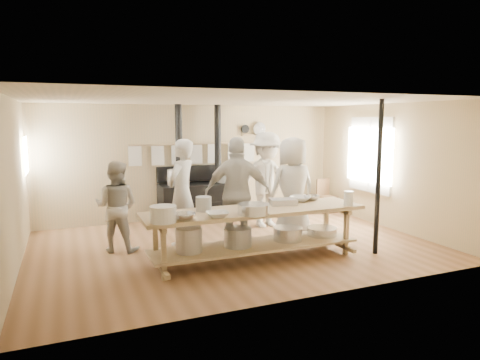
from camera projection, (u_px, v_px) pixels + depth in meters
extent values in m
plane|color=brown|center=(234.00, 245.00, 7.76)|extent=(7.00, 7.00, 0.00)
plane|color=tan|center=(195.00, 162.00, 9.87)|extent=(7.00, 0.00, 7.00)
plane|color=tan|center=(309.00, 198.00, 5.29)|extent=(7.00, 0.00, 7.00)
plane|color=tan|center=(13.00, 186.00, 6.26)|extent=(0.00, 5.00, 5.00)
plane|color=tan|center=(390.00, 166.00, 8.90)|extent=(0.00, 5.00, 5.00)
plane|color=beige|center=(234.00, 100.00, 7.40)|extent=(7.00, 7.00, 0.00)
cube|color=beige|center=(371.00, 155.00, 9.41)|extent=(0.06, 1.35, 1.65)
plane|color=white|center=(369.00, 155.00, 9.40)|extent=(0.00, 1.50, 1.50)
cube|color=beige|center=(369.00, 155.00, 9.39)|extent=(0.02, 0.03, 1.50)
plane|color=white|center=(26.00, 155.00, 8.07)|extent=(0.00, 0.90, 0.90)
cube|color=black|center=(200.00, 202.00, 9.63)|extent=(1.80, 0.70, 0.85)
cube|color=black|center=(200.00, 218.00, 9.68)|extent=(1.90, 0.75, 0.10)
cube|color=black|center=(196.00, 173.00, 9.82)|extent=(1.80, 0.12, 0.35)
cylinder|color=black|center=(179.00, 145.00, 9.32)|extent=(0.15, 0.15, 1.75)
cylinder|color=black|center=(218.00, 144.00, 9.66)|extent=(0.15, 0.15, 1.75)
cylinder|color=#B2B2B7|center=(176.00, 177.00, 9.34)|extent=(0.36, 0.36, 0.34)
cylinder|color=gray|center=(224.00, 176.00, 9.71)|extent=(0.30, 0.30, 0.30)
cylinder|color=#9D7C5A|center=(195.00, 144.00, 9.72)|extent=(3.00, 0.04, 0.04)
cube|color=silver|center=(136.00, 155.00, 9.25)|extent=(0.28, 0.01, 0.46)
cube|color=silver|center=(156.00, 155.00, 9.41)|extent=(0.28, 0.01, 0.46)
cube|color=silver|center=(176.00, 154.00, 9.58)|extent=(0.28, 0.01, 0.46)
cube|color=silver|center=(196.00, 154.00, 9.75)|extent=(0.28, 0.01, 0.46)
cube|color=silver|center=(214.00, 153.00, 9.92)|extent=(0.28, 0.01, 0.46)
cube|color=silver|center=(232.00, 152.00, 10.09)|extent=(0.28, 0.01, 0.46)
cube|color=silver|center=(250.00, 152.00, 10.26)|extent=(0.28, 0.01, 0.46)
cube|color=#9D7C5A|center=(251.00, 135.00, 10.24)|extent=(0.50, 0.14, 0.03)
cylinder|color=black|center=(245.00, 129.00, 10.19)|extent=(0.20, 0.04, 0.20)
cylinder|color=silver|center=(259.00, 129.00, 10.33)|extent=(0.32, 0.03, 0.32)
cube|color=#9D7C5A|center=(255.00, 211.00, 6.83)|extent=(3.60, 0.90, 0.06)
cube|color=#9D7C5A|center=(255.00, 245.00, 6.90)|extent=(3.40, 0.80, 0.04)
cube|color=#9D7C5A|center=(255.00, 248.00, 6.91)|extent=(3.30, 0.06, 0.06)
cube|color=#9D7C5A|center=(164.00, 251.00, 6.02)|extent=(0.07, 0.07, 0.85)
cube|color=#9D7C5A|center=(155.00, 240.00, 6.57)|extent=(0.07, 0.07, 0.85)
cube|color=#9D7C5A|center=(346.00, 230.00, 7.19)|extent=(0.07, 0.07, 0.85)
cube|color=#9D7C5A|center=(326.00, 222.00, 7.74)|extent=(0.07, 0.07, 0.85)
cylinder|color=#B2B2B7|center=(189.00, 240.00, 6.46)|extent=(0.40, 0.40, 0.38)
cylinder|color=gray|center=(238.00, 237.00, 6.77)|extent=(0.44, 0.44, 0.30)
cylinder|color=silver|center=(288.00, 234.00, 7.11)|extent=(0.48, 0.48, 0.22)
cylinder|color=silver|center=(323.00, 232.00, 7.38)|extent=(0.52, 0.52, 0.14)
cylinder|color=black|center=(378.00, 178.00, 7.12)|extent=(0.08, 0.08, 2.60)
imported|color=#BAB3A5|center=(182.00, 192.00, 7.73)|extent=(0.82, 0.82, 1.92)
imported|color=#BAB3A5|center=(116.00, 206.00, 7.35)|extent=(0.95, 0.88, 1.57)
imported|color=#BAB3A5|center=(292.00, 189.00, 7.99)|extent=(0.98, 0.66, 1.95)
imported|color=#BAB3A5|center=(238.00, 194.00, 7.45)|extent=(1.25, 0.88, 1.97)
imported|color=#BAB3A5|center=(266.00, 180.00, 9.03)|extent=(1.35, 0.84, 2.01)
cube|color=brown|center=(327.00, 204.00, 10.52)|extent=(0.43, 0.43, 0.41)
cube|color=brown|center=(323.00, 188.00, 10.62)|extent=(0.39, 0.08, 0.46)
imported|color=silver|center=(218.00, 215.00, 6.23)|extent=(0.37, 0.37, 0.08)
imported|color=silver|center=(184.00, 217.00, 6.04)|extent=(0.43, 0.43, 0.10)
imported|color=silver|center=(300.00, 199.00, 7.46)|extent=(0.51, 0.51, 0.09)
imported|color=silver|center=(312.00, 198.00, 7.58)|extent=(0.39, 0.39, 0.09)
cube|color=#B2B2B7|center=(283.00, 202.00, 7.17)|extent=(0.49, 0.38, 0.10)
cylinder|color=silver|center=(254.00, 209.00, 6.44)|extent=(0.53, 0.53, 0.15)
cylinder|color=gray|center=(204.00, 204.00, 6.65)|extent=(0.32, 0.32, 0.23)
cylinder|color=silver|center=(163.00, 214.00, 5.92)|extent=(0.48, 0.48, 0.23)
cylinder|color=silver|center=(348.00, 198.00, 7.09)|extent=(0.20, 0.20, 0.24)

